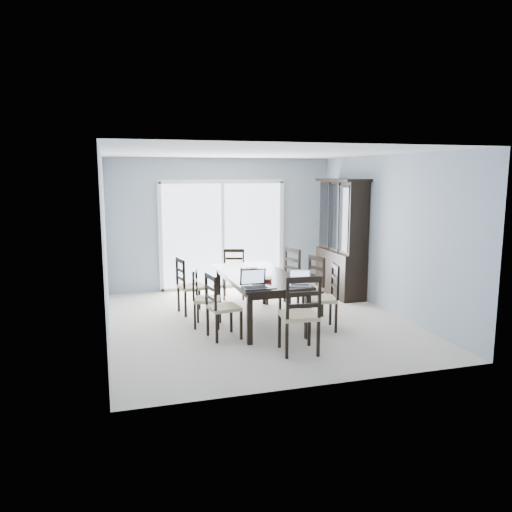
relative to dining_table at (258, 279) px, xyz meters
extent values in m
plane|color=beige|center=(0.00, 0.00, -0.67)|extent=(5.00, 5.00, 0.00)
plane|color=white|center=(0.00, 0.00, 1.93)|extent=(5.00, 5.00, 0.00)
cube|color=#909EAC|center=(0.00, 2.50, 0.63)|extent=(4.50, 0.02, 2.60)
cube|color=#909EAC|center=(-2.25, 0.00, 0.63)|extent=(0.02, 5.00, 2.60)
cube|color=#909EAC|center=(2.25, 0.00, 0.63)|extent=(0.02, 5.00, 2.60)
cube|color=gray|center=(0.00, 3.50, -0.72)|extent=(4.50, 2.00, 0.10)
cube|color=#99999E|center=(0.00, 4.50, -0.12)|extent=(4.50, 0.06, 1.10)
cube|color=black|center=(0.00, 0.00, 0.06)|extent=(1.00, 2.20, 0.04)
cube|color=black|center=(0.00, 0.00, 0.00)|extent=(0.88, 2.08, 0.10)
cube|color=black|center=(-0.42, -1.00, -0.33)|extent=(0.07, 0.07, 0.69)
cube|color=black|center=(0.42, -1.00, -0.33)|extent=(0.07, 0.07, 0.69)
cube|color=black|center=(-0.42, 1.00, -0.33)|extent=(0.07, 0.07, 0.69)
cube|color=black|center=(0.42, 1.00, -0.33)|extent=(0.07, 0.07, 0.69)
cube|color=black|center=(2.01, 1.25, -0.25)|extent=(0.45, 1.30, 0.85)
cube|color=black|center=(2.04, 1.25, 0.83)|extent=(0.38, 1.30, 1.30)
cube|color=black|center=(2.01, 1.25, 1.50)|extent=(0.50, 1.38, 0.05)
cube|color=black|center=(1.84, 0.83, 0.83)|extent=(0.02, 0.36, 1.18)
cube|color=black|center=(1.84, 1.25, 0.83)|extent=(0.02, 0.36, 1.18)
cube|color=black|center=(1.84, 1.67, 0.83)|extent=(0.02, 0.36, 1.18)
cube|color=silver|center=(0.00, 2.48, 0.38)|extent=(2.40, 0.02, 2.10)
cube|color=white|center=(0.00, 2.46, 1.47)|extent=(2.52, 0.05, 0.08)
cube|color=white|center=(0.00, 2.46, 0.38)|extent=(0.06, 0.05, 2.10)
cube|color=white|center=(0.00, 2.46, -0.65)|extent=(2.52, 0.05, 0.05)
cube|color=black|center=(-0.89, -0.47, -0.47)|extent=(0.04, 0.04, 0.41)
cube|color=black|center=(-0.84, -0.82, -0.47)|extent=(0.04, 0.04, 0.41)
cube|color=black|center=(-0.53, -0.41, -0.47)|extent=(0.04, 0.04, 0.41)
cube|color=black|center=(-0.48, -0.77, -0.47)|extent=(0.04, 0.04, 0.41)
cube|color=tan|center=(-0.69, -0.62, -0.24)|extent=(0.46, 0.46, 0.05)
cube|color=black|center=(-0.92, 0.19, -0.48)|extent=(0.04, 0.04, 0.39)
cube|color=black|center=(-1.02, -0.14, -0.48)|extent=(0.04, 0.04, 0.39)
cube|color=black|center=(-0.59, 0.09, -0.48)|extent=(0.04, 0.04, 0.39)
cube|color=black|center=(-0.69, -0.24, -0.48)|extent=(0.04, 0.04, 0.39)
cube|color=tan|center=(-0.80, -0.02, -0.26)|extent=(0.48, 0.48, 0.05)
cube|color=black|center=(-1.12, 0.92, -0.46)|extent=(0.04, 0.04, 0.42)
cube|color=black|center=(-1.06, 0.56, -0.46)|extent=(0.04, 0.04, 0.42)
cube|color=black|center=(-0.76, 0.98, -0.46)|extent=(0.04, 0.04, 0.42)
cube|color=black|center=(-0.69, 0.62, -0.46)|extent=(0.04, 0.04, 0.42)
cube|color=tan|center=(-0.91, 0.77, -0.23)|extent=(0.47, 0.47, 0.05)
cube|color=black|center=(0.92, -0.87, -0.46)|extent=(0.04, 0.04, 0.44)
cube|color=black|center=(1.00, -0.50, -0.46)|extent=(0.04, 0.04, 0.44)
cube|color=black|center=(0.54, -0.79, -0.46)|extent=(0.04, 0.04, 0.44)
cube|color=black|center=(0.63, -0.41, -0.46)|extent=(0.04, 0.04, 0.44)
cube|color=tan|center=(0.77, -0.64, -0.21)|extent=(0.51, 0.51, 0.05)
cube|color=black|center=(1.07, -0.05, -0.46)|extent=(0.04, 0.04, 0.43)
cube|color=black|center=(0.98, 0.32, -0.46)|extent=(0.04, 0.04, 0.43)
cube|color=black|center=(0.70, -0.14, -0.46)|extent=(0.04, 0.04, 0.43)
cube|color=black|center=(0.61, 0.23, -0.46)|extent=(0.04, 0.04, 0.43)
cube|color=tan|center=(0.84, 0.09, -0.22)|extent=(0.51, 0.51, 0.05)
cube|color=black|center=(0.93, 0.66, -0.45)|extent=(0.05, 0.05, 0.44)
cube|color=black|center=(0.81, 1.03, -0.45)|extent=(0.05, 0.05, 0.44)
cube|color=black|center=(0.55, 0.54, -0.45)|extent=(0.05, 0.05, 0.44)
cube|color=black|center=(0.44, 0.91, -0.45)|extent=(0.05, 0.05, 0.44)
cube|color=tan|center=(0.68, 0.79, -0.20)|extent=(0.54, 0.54, 0.05)
cube|color=black|center=(-0.12, -1.64, -0.44)|extent=(0.04, 0.04, 0.46)
cube|color=black|center=(0.29, -1.68, -0.44)|extent=(0.04, 0.04, 0.46)
cube|color=black|center=(-0.07, -1.23, -0.44)|extent=(0.04, 0.04, 0.46)
cube|color=black|center=(0.33, -1.27, -0.44)|extent=(0.04, 0.04, 0.46)
cube|color=tan|center=(0.11, -1.46, -0.18)|extent=(0.50, 0.50, 0.05)
cube|color=black|center=(0.22, 1.70, -0.47)|extent=(0.04, 0.04, 0.40)
cube|color=black|center=(-0.12, 1.79, -0.47)|extent=(0.04, 0.04, 0.40)
cube|color=black|center=(0.12, 1.36, -0.47)|extent=(0.04, 0.04, 0.40)
cube|color=black|center=(-0.22, 1.45, -0.47)|extent=(0.04, 0.04, 0.40)
cube|color=tan|center=(0.00, 1.57, -0.25)|extent=(0.48, 0.48, 0.05)
cube|color=black|center=(-0.31, -0.91, 0.09)|extent=(0.36, 0.25, 0.02)
cube|color=silver|center=(-0.31, -0.91, 0.21)|extent=(0.32, 0.04, 0.19)
cube|color=#B4B4B6|center=(0.33, -0.92, 0.09)|extent=(0.36, 0.31, 0.02)
cube|color=silver|center=(0.33, -0.92, 0.19)|extent=(0.27, 0.13, 0.16)
cube|color=maroon|center=(-0.09, -0.46, 0.09)|extent=(0.32, 0.29, 0.03)
cube|color=gold|center=(-0.08, -0.46, 0.12)|extent=(0.34, 0.29, 0.01)
cube|color=black|center=(-0.08, -0.98, 0.08)|extent=(0.12, 0.07, 0.01)
cube|color=#47100E|center=(-0.08, 0.25, 0.11)|extent=(0.27, 0.17, 0.06)
cube|color=brown|center=(-0.53, 3.58, -0.20)|extent=(2.22, 2.05, 0.95)
cube|color=gray|center=(-0.53, 3.58, 0.31)|extent=(2.28, 2.11, 0.06)
camera|label=1|loc=(-2.18, -7.24, 1.62)|focal=35.00mm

